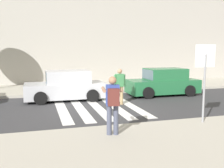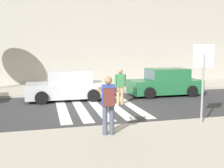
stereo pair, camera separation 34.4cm
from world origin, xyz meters
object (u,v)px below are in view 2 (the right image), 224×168
parked_car_silver (67,86)px  parked_car_green (165,83)px  stop_sign (203,66)px  photographer_with_backpack (108,100)px  pedestrian_crossing (120,85)px

parked_car_silver → parked_car_green: (5.59, -0.00, 0.00)m
stop_sign → photographer_with_backpack: 3.51m
stop_sign → parked_car_green: bearing=75.3°
stop_sign → pedestrian_crossing: stop_sign is taller
photographer_with_backpack → pedestrian_crossing: size_ratio=1.00×
pedestrian_crossing → parked_car_green: pedestrian_crossing is taller
stop_sign → parked_car_green: size_ratio=0.65×
stop_sign → parked_car_silver: stop_sign is taller
photographer_with_backpack → parked_car_green: photographer_with_backpack is taller
pedestrian_crossing → parked_car_green: bearing=29.8°
stop_sign → photographer_with_backpack: size_ratio=1.54×
photographer_with_backpack → parked_car_silver: photographer_with_backpack is taller
photographer_with_backpack → pedestrian_crossing: photographer_with_backpack is taller
stop_sign → parked_car_green: stop_sign is taller
stop_sign → pedestrian_crossing: bearing=111.6°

